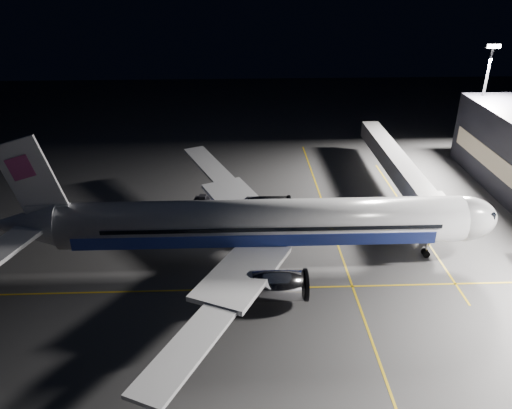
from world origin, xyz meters
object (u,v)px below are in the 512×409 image
at_px(airliner, 254,223).
at_px(floodlight_mast_north, 484,93).
at_px(safety_cone_a, 253,241).
at_px(safety_cone_b, 240,231).
at_px(safety_cone_c, 289,206).
at_px(jet_bridge, 399,167).
at_px(baggage_tug, 203,201).

distance_m(airliner, floodlight_mast_north, 52.56).
height_order(safety_cone_a, safety_cone_b, safety_cone_b).
xyz_separation_m(safety_cone_a, safety_cone_c, (5.83, 10.00, -0.07)).
bearing_deg(airliner, jet_bridge, 38.04).
bearing_deg(floodlight_mast_north, baggage_tug, -160.71).
xyz_separation_m(floodlight_mast_north, safety_cone_b, (-42.81, -25.34, -12.04)).
relative_size(floodlight_mast_north, safety_cone_c, 40.26).
height_order(baggage_tug, safety_cone_c, baggage_tug).
bearing_deg(airliner, baggage_tug, 115.45).
height_order(jet_bridge, safety_cone_a, jet_bridge).
relative_size(floodlight_mast_north, safety_cone_b, 30.85).
bearing_deg(safety_cone_b, safety_cone_c, 44.25).
distance_m(floodlight_mast_north, safety_cone_b, 51.18).
distance_m(jet_bridge, safety_cone_c, 18.25).
height_order(airliner, floodlight_mast_north, floodlight_mast_north).
height_order(jet_bridge, safety_cone_b, jet_bridge).
bearing_deg(baggage_tug, safety_cone_a, -48.86).
xyz_separation_m(floodlight_mast_north, safety_cone_a, (-41.10, -27.99, -12.04)).
height_order(floodlight_mast_north, safety_cone_c, floodlight_mast_north).
xyz_separation_m(jet_bridge, baggage_tug, (-30.26, -2.96, -3.78)).
xyz_separation_m(jet_bridge, safety_cone_a, (-23.10, -14.06, -4.25)).
bearing_deg(baggage_tug, jet_bridge, 13.87).
distance_m(jet_bridge, floodlight_mast_north, 24.06).
distance_m(airliner, safety_cone_b, 8.40).
bearing_deg(safety_cone_c, safety_cone_a, -120.25).
relative_size(jet_bridge, safety_cone_b, 51.27).
bearing_deg(floodlight_mast_north, airliner, -142.09).
relative_size(jet_bridge, safety_cone_c, 66.91).
distance_m(jet_bridge, safety_cone_a, 27.37).
distance_m(floodlight_mast_north, baggage_tug, 52.42).
xyz_separation_m(jet_bridge, safety_cone_c, (-17.26, -4.06, -4.32)).
xyz_separation_m(baggage_tug, safety_cone_c, (13.00, -1.10, -0.55)).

